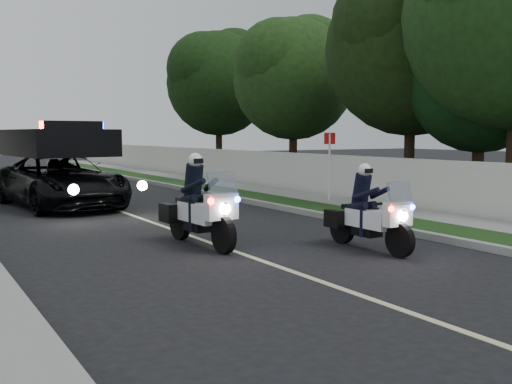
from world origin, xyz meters
TOP-DOWN VIEW (x-y plane):
  - ground at (0.00, 0.00)m, footprint 120.00×120.00m
  - curb_right at (4.10, 10.00)m, footprint 0.20×60.00m
  - grass_verge at (4.80, 10.00)m, footprint 1.20×60.00m
  - sidewalk_right at (6.10, 10.00)m, footprint 1.40×60.00m
  - property_wall at (7.10, 10.00)m, footprint 0.22×60.00m
  - lane_marking at (0.00, 10.00)m, footprint 0.12×50.00m
  - police_moto_left at (-0.31, 4.62)m, footprint 0.86×2.19m
  - police_moto_right at (2.26, 2.61)m, footprint 0.69×1.94m
  - police_suv at (-1.20, 12.32)m, footprint 3.21×5.89m
  - sign_post at (6.00, 8.62)m, footprint 0.47×0.47m
  - tree_right_a at (10.10, 6.43)m, footprint 4.91×4.91m
  - tree_right_b at (9.52, 4.81)m, footprint 8.18×8.18m
  - tree_right_c at (9.84, 9.09)m, footprint 6.06×6.06m
  - tree_right_d at (9.75, 16.06)m, footprint 5.53×5.53m
  - tree_right_e at (10.19, 24.09)m, footprint 7.67×7.67m

SIDE VIEW (x-z plane):
  - ground at x=0.00m, z-range 0.00..0.00m
  - police_moto_left at x=-0.31m, z-range -0.92..0.92m
  - police_moto_right at x=2.26m, z-range -0.82..0.82m
  - police_suv at x=-1.20m, z-range -1.37..1.37m
  - sign_post at x=6.00m, z-range -1.15..1.15m
  - tree_right_a at x=10.10m, z-range -3.73..3.73m
  - tree_right_b at x=9.52m, z-range -5.29..5.29m
  - tree_right_c at x=9.84m, z-range -4.90..4.90m
  - tree_right_d at x=9.75m, z-range -4.46..4.46m
  - tree_right_e at x=10.19m, z-range -4.84..4.84m
  - lane_marking at x=0.00m, z-range 0.00..0.01m
  - curb_right at x=4.10m, z-range 0.00..0.15m
  - grass_verge at x=4.80m, z-range 0.00..0.16m
  - sidewalk_right at x=6.10m, z-range 0.00..0.16m
  - property_wall at x=7.10m, z-range 0.00..1.50m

